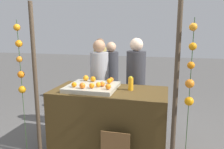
% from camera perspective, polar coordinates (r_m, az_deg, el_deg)
% --- Properties ---
extents(ground_plane, '(24.00, 24.00, 0.00)m').
position_cam_1_polar(ground_plane, '(3.62, -0.61, -17.82)').
color(ground_plane, '#565451').
extents(stall_counter, '(1.66, 0.83, 0.90)m').
position_cam_1_polar(stall_counter, '(3.43, -0.63, -11.22)').
color(stall_counter, '#4C3819').
rests_on(stall_counter, ground_plane).
extents(orange_tray, '(0.71, 0.67, 0.06)m').
position_cam_1_polar(orange_tray, '(3.34, -5.04, -3.18)').
color(orange_tray, '#B2AD99').
rests_on(orange_tray, stall_counter).
extents(orange_0, '(0.07, 0.07, 0.07)m').
position_cam_1_polar(orange_0, '(3.23, -9.60, -2.54)').
color(orange_0, orange).
rests_on(orange_0, orange_tray).
extents(orange_1, '(0.08, 0.08, 0.08)m').
position_cam_1_polar(orange_1, '(3.14, -7.53, -2.80)').
color(orange_1, orange).
rests_on(orange_1, orange_tray).
extents(orange_2, '(0.07, 0.07, 0.07)m').
position_cam_1_polar(orange_2, '(3.20, -3.50, -2.56)').
color(orange_2, orange).
rests_on(orange_2, orange_tray).
extents(orange_3, '(0.07, 0.07, 0.07)m').
position_cam_1_polar(orange_3, '(3.41, -0.74, -1.65)').
color(orange_3, orange).
rests_on(orange_3, orange_tray).
extents(orange_4, '(0.07, 0.07, 0.07)m').
position_cam_1_polar(orange_4, '(3.51, -0.19, -1.31)').
color(orange_4, orange).
rests_on(orange_4, orange_tray).
extents(orange_5, '(0.08, 0.08, 0.08)m').
position_cam_1_polar(orange_5, '(3.06, -1.00, -3.10)').
color(orange_5, orange).
rests_on(orange_5, orange_tray).
extents(orange_6, '(0.08, 0.08, 0.08)m').
position_cam_1_polar(orange_6, '(3.53, -4.83, -1.15)').
color(orange_6, orange).
rests_on(orange_6, orange_tray).
extents(orange_7, '(0.07, 0.07, 0.07)m').
position_cam_1_polar(orange_7, '(3.22, -2.45, -2.43)').
color(orange_7, orange).
rests_on(orange_7, orange_tray).
extents(orange_8, '(0.09, 0.09, 0.09)m').
position_cam_1_polar(orange_8, '(3.60, -6.65, -0.90)').
color(orange_8, orange).
rests_on(orange_8, orange_tray).
extents(orange_9, '(0.07, 0.07, 0.07)m').
position_cam_1_polar(orange_9, '(3.14, -5.15, -2.84)').
color(orange_9, orange).
rests_on(orange_9, orange_tray).
extents(juice_bottle, '(0.07, 0.07, 0.20)m').
position_cam_1_polar(juice_bottle, '(3.25, 4.77, -2.35)').
color(juice_bottle, orange).
rests_on(juice_bottle, stall_counter).
extents(vendor_left, '(0.32, 0.32, 1.59)m').
position_cam_1_polar(vendor_left, '(4.02, -3.17, -3.43)').
color(vendor_left, '#99999E').
rests_on(vendor_left, ground_plane).
extents(vendor_right, '(0.33, 0.33, 1.63)m').
position_cam_1_polar(vendor_right, '(3.91, 6.00, -3.65)').
color(vendor_right, '#333338').
rests_on(vendor_right, ground_plane).
extents(crowd_person_0, '(0.31, 0.31, 1.56)m').
position_cam_1_polar(crowd_person_0, '(5.53, -2.97, 0.49)').
color(crowd_person_0, tan).
rests_on(crowd_person_0, ground_plane).
extents(crowd_person_1, '(0.30, 0.30, 1.52)m').
position_cam_1_polar(crowd_person_1, '(4.74, -0.23, -1.58)').
color(crowd_person_1, '#333338').
rests_on(crowd_person_1, ground_plane).
extents(canopy_post_left, '(0.06, 0.06, 2.12)m').
position_cam_1_polar(canopy_post_left, '(3.20, -18.81, -2.01)').
color(canopy_post_left, '#473828').
rests_on(canopy_post_left, ground_plane).
extents(canopy_post_right, '(0.06, 0.06, 2.12)m').
position_cam_1_polar(canopy_post_right, '(2.70, 15.84, -4.24)').
color(canopy_post_right, '#473828').
rests_on(canopy_post_right, ground_plane).
extents(garland_strand_left, '(0.11, 0.11, 1.89)m').
position_cam_1_polar(garland_strand_left, '(3.25, -22.30, 2.80)').
color(garland_strand_left, '#2D4C23').
rests_on(garland_strand_left, ground_plane).
extents(garland_strand_right, '(0.11, 0.11, 1.89)m').
position_cam_1_polar(garland_strand_right, '(2.65, 19.33, 0.57)').
color(garland_strand_right, '#2D4C23').
rests_on(garland_strand_right, ground_plane).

